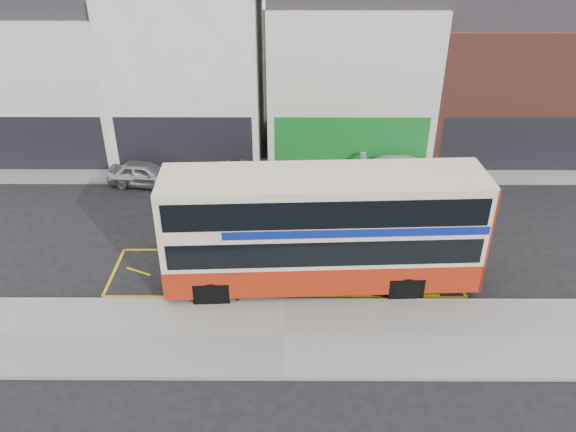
{
  "coord_description": "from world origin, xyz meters",
  "views": [
    {
      "loc": [
        0.22,
        -17.11,
        13.55
      ],
      "look_at": [
        0.14,
        2.0,
        2.42
      ],
      "focal_mm": 35.0,
      "sensor_mm": 36.0,
      "label": 1
    }
  ],
  "objects_px": {
    "car_silver": "(145,174)",
    "car_grey": "(244,178)",
    "street_tree_right": "(355,113)",
    "car_white": "(407,171)",
    "double_decker_bus": "(323,229)",
    "bus_stop_post": "(237,259)"
  },
  "relations": [
    {
      "from": "car_grey",
      "to": "car_white",
      "type": "distance_m",
      "value": 8.61
    },
    {
      "from": "double_decker_bus",
      "to": "car_silver",
      "type": "bearing_deg",
      "value": 133.56
    },
    {
      "from": "car_grey",
      "to": "car_silver",
      "type": "bearing_deg",
      "value": 74.81
    },
    {
      "from": "car_white",
      "to": "bus_stop_post",
      "type": "bearing_deg",
      "value": 144.4
    },
    {
      "from": "bus_stop_post",
      "to": "car_white",
      "type": "xyz_separation_m",
      "value": [
        8.08,
        10.05,
        -1.28
      ]
    },
    {
      "from": "double_decker_bus",
      "to": "car_grey",
      "type": "distance_m",
      "value": 8.77
    },
    {
      "from": "bus_stop_post",
      "to": "car_white",
      "type": "relative_size",
      "value": 0.62
    },
    {
      "from": "double_decker_bus",
      "to": "car_grey",
      "type": "bearing_deg",
      "value": 112.32
    },
    {
      "from": "bus_stop_post",
      "to": "street_tree_right",
      "type": "bearing_deg",
      "value": 62.36
    },
    {
      "from": "double_decker_bus",
      "to": "street_tree_right",
      "type": "height_order",
      "value": "double_decker_bus"
    },
    {
      "from": "double_decker_bus",
      "to": "bus_stop_post",
      "type": "height_order",
      "value": "double_decker_bus"
    },
    {
      "from": "street_tree_right",
      "to": "car_grey",
      "type": "bearing_deg",
      "value": -150.32
    },
    {
      "from": "car_silver",
      "to": "car_white",
      "type": "relative_size",
      "value": 0.77
    },
    {
      "from": "car_grey",
      "to": "bus_stop_post",
      "type": "bearing_deg",
      "value": 175.74
    },
    {
      "from": "car_silver",
      "to": "car_grey",
      "type": "distance_m",
      "value": 5.32
    },
    {
      "from": "car_silver",
      "to": "car_grey",
      "type": "relative_size",
      "value": 0.84
    },
    {
      "from": "car_white",
      "to": "street_tree_right",
      "type": "distance_m",
      "value": 4.28
    },
    {
      "from": "car_silver",
      "to": "car_grey",
      "type": "bearing_deg",
      "value": -90.46
    },
    {
      "from": "car_silver",
      "to": "street_tree_right",
      "type": "distance_m",
      "value": 11.7
    },
    {
      "from": "double_decker_bus",
      "to": "bus_stop_post",
      "type": "xyz_separation_m",
      "value": [
        -3.16,
        -1.28,
        -0.5
      ]
    },
    {
      "from": "car_silver",
      "to": "car_white",
      "type": "height_order",
      "value": "car_white"
    },
    {
      "from": "car_white",
      "to": "double_decker_bus",
      "type": "bearing_deg",
      "value": 153.89
    }
  ]
}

